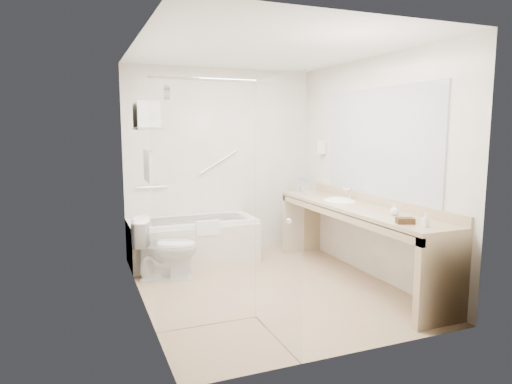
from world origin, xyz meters
name	(u,v)px	position (x,y,z in m)	size (l,w,h in m)	color
floor	(266,287)	(0.00, 0.00, 0.00)	(3.20, 3.20, 0.00)	#9C8360
ceiling	(267,49)	(0.00, 0.00, 2.50)	(2.60, 3.20, 0.10)	silver
wall_back	(221,162)	(0.00, 1.60, 1.25)	(2.60, 0.10, 2.50)	silver
wall_front	(353,192)	(0.00, -1.60, 1.25)	(2.60, 0.10, 2.50)	silver
wall_left	(140,177)	(-1.30, 0.00, 1.25)	(0.10, 3.20, 2.50)	silver
wall_right	(370,168)	(1.30, 0.00, 1.25)	(0.10, 3.20, 2.50)	silver
bathtub	(193,240)	(-0.50, 1.24, 0.28)	(1.60, 0.73, 0.59)	white
grab_bar_short	(152,187)	(-0.95, 1.56, 0.95)	(0.03, 0.03, 0.40)	silver
grab_bar_long	(218,162)	(-0.05, 1.56, 1.25)	(0.03, 0.03, 0.60)	silver
shower_enclosure	(240,207)	(-0.63, -0.93, 1.07)	(0.96, 0.91, 2.11)	silver
towel_shelf	(146,123)	(-1.17, 0.35, 1.75)	(0.24, 0.55, 0.81)	silver
vanity_counter	(356,224)	(1.02, -0.15, 0.64)	(0.55, 2.70, 0.95)	tan
sink	(339,203)	(1.05, 0.25, 0.82)	(0.40, 0.52, 0.14)	white
faucet	(350,193)	(1.20, 0.25, 0.93)	(0.03, 0.03, 0.14)	silver
mirror	(379,142)	(1.29, -0.15, 1.55)	(0.02, 2.00, 1.20)	#B0B5BD
hairdryer_unit	(321,147)	(1.25, 1.05, 1.45)	(0.08, 0.10, 0.18)	silver
toilet	(166,248)	(-0.95, 0.70, 0.35)	(0.40, 0.71, 0.70)	white
amenity_basket	(405,221)	(0.89, -1.11, 0.88)	(0.16, 0.10, 0.05)	#442D18
soap_bottle_a	(425,224)	(0.96, -1.29, 0.88)	(0.05, 0.12, 0.05)	silver
soap_bottle_b	(395,211)	(1.05, -0.76, 0.89)	(0.09, 0.11, 0.09)	silver
water_bottle_left	(302,185)	(1.00, 1.10, 0.93)	(0.06, 0.06, 0.19)	silver
water_bottle_mid	(307,188)	(0.90, 0.78, 0.94)	(0.06, 0.06, 0.20)	silver
water_bottle_right	(299,185)	(0.95, 1.10, 0.94)	(0.06, 0.06, 0.19)	silver
drinking_glass_near	(310,195)	(0.83, 0.55, 0.89)	(0.06, 0.06, 0.08)	silver
drinking_glass_far	(303,191)	(0.87, 0.85, 0.90)	(0.08, 0.08, 0.10)	silver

